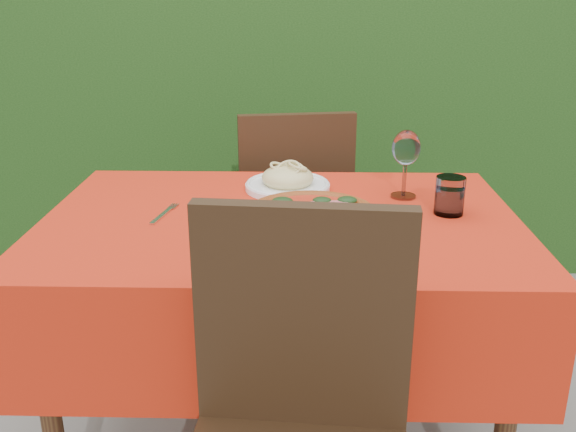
{
  "coord_description": "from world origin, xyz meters",
  "views": [
    {
      "loc": [
        0.06,
        -1.6,
        1.33
      ],
      "look_at": [
        0.02,
        -0.05,
        0.77
      ],
      "focal_mm": 40.0,
      "sensor_mm": 36.0,
      "label": 1
    }
  ],
  "objects_px": {
    "chair_near": "(297,424)",
    "wine_glass": "(406,151)",
    "chair_far": "(293,211)",
    "fork": "(162,216)",
    "pizza_plate": "(312,221)",
    "water_glass": "(450,197)",
    "pasta_plate": "(288,181)"
  },
  "relations": [
    {
      "from": "pasta_plate",
      "to": "fork",
      "type": "xyz_separation_m",
      "value": [
        -0.33,
        -0.25,
        -0.02
      ]
    },
    {
      "from": "chair_near",
      "to": "fork",
      "type": "bearing_deg",
      "value": 126.9
    },
    {
      "from": "chair_far",
      "to": "wine_glass",
      "type": "xyz_separation_m",
      "value": [
        0.33,
        -0.51,
        0.36
      ]
    },
    {
      "from": "pizza_plate",
      "to": "wine_glass",
      "type": "height_order",
      "value": "wine_glass"
    },
    {
      "from": "chair_near",
      "to": "fork",
      "type": "height_order",
      "value": "chair_near"
    },
    {
      "from": "fork",
      "to": "pizza_plate",
      "type": "bearing_deg",
      "value": -3.62
    },
    {
      "from": "chair_far",
      "to": "fork",
      "type": "xyz_separation_m",
      "value": [
        -0.34,
        -0.69,
        0.23
      ]
    },
    {
      "from": "chair_near",
      "to": "pizza_plate",
      "type": "relative_size",
      "value": 2.57
    },
    {
      "from": "water_glass",
      "to": "wine_glass",
      "type": "bearing_deg",
      "value": 125.88
    },
    {
      "from": "pizza_plate",
      "to": "pasta_plate",
      "type": "bearing_deg",
      "value": 100.9
    },
    {
      "from": "water_glass",
      "to": "fork",
      "type": "bearing_deg",
      "value": -176.87
    },
    {
      "from": "chair_near",
      "to": "pasta_plate",
      "type": "distance_m",
      "value": 0.86
    },
    {
      "from": "pizza_plate",
      "to": "water_glass",
      "type": "relative_size",
      "value": 3.59
    },
    {
      "from": "pasta_plate",
      "to": "water_glass",
      "type": "xyz_separation_m",
      "value": [
        0.44,
        -0.21,
        0.02
      ]
    },
    {
      "from": "fork",
      "to": "pasta_plate",
      "type": "bearing_deg",
      "value": 48.32
    },
    {
      "from": "water_glass",
      "to": "chair_near",
      "type": "bearing_deg",
      "value": -122.52
    },
    {
      "from": "pizza_plate",
      "to": "chair_near",
      "type": "bearing_deg",
      "value": -93.43
    },
    {
      "from": "water_glass",
      "to": "wine_glass",
      "type": "xyz_separation_m",
      "value": [
        -0.1,
        0.14,
        0.09
      ]
    },
    {
      "from": "chair_far",
      "to": "water_glass",
      "type": "height_order",
      "value": "chair_far"
    },
    {
      "from": "pizza_plate",
      "to": "pasta_plate",
      "type": "xyz_separation_m",
      "value": [
        -0.07,
        0.35,
        -0.01
      ]
    },
    {
      "from": "water_glass",
      "to": "chair_far",
      "type": "bearing_deg",
      "value": 123.37
    },
    {
      "from": "chair_near",
      "to": "chair_far",
      "type": "relative_size",
      "value": 1.04
    },
    {
      "from": "fork",
      "to": "wine_glass",
      "type": "bearing_deg",
      "value": 26.5
    },
    {
      "from": "pizza_plate",
      "to": "chair_far",
      "type": "bearing_deg",
      "value": 94.29
    },
    {
      "from": "chair_far",
      "to": "wine_glass",
      "type": "distance_m",
      "value": 0.71
    },
    {
      "from": "chair_near",
      "to": "wine_glass",
      "type": "xyz_separation_m",
      "value": [
        0.3,
        0.76,
        0.34
      ]
    },
    {
      "from": "pasta_plate",
      "to": "fork",
      "type": "bearing_deg",
      "value": -142.96
    },
    {
      "from": "chair_far",
      "to": "pizza_plate",
      "type": "bearing_deg",
      "value": 84.95
    },
    {
      "from": "chair_near",
      "to": "wine_glass",
      "type": "relative_size",
      "value": 4.79
    },
    {
      "from": "pasta_plate",
      "to": "fork",
      "type": "relative_size",
      "value": 1.43
    },
    {
      "from": "pasta_plate",
      "to": "water_glass",
      "type": "relative_size",
      "value": 2.47
    },
    {
      "from": "pizza_plate",
      "to": "fork",
      "type": "height_order",
      "value": "pizza_plate"
    }
  ]
}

